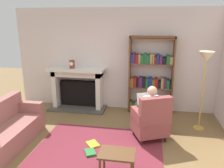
{
  "coord_description": "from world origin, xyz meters",
  "views": [
    {
      "loc": [
        0.91,
        -3.43,
        2.38
      ],
      "look_at": [
        0.1,
        1.2,
        1.05
      ],
      "focal_mm": 36.31,
      "sensor_mm": 36.0,
      "label": 1
    }
  ],
  "objects_px": {
    "seated_reader": "(149,109)",
    "floor_lamp": "(206,64)",
    "side_table": "(117,156)",
    "sofa_floral": "(5,131)",
    "armchair_reading": "(151,120)",
    "fireplace": "(78,87)",
    "bookshelf": "(150,77)",
    "mantel_clock": "(72,64)"
  },
  "relations": [
    {
      "from": "mantel_clock",
      "to": "armchair_reading",
      "type": "distance_m",
      "value": 2.64
    },
    {
      "from": "fireplace",
      "to": "seated_reader",
      "type": "height_order",
      "value": "fireplace"
    },
    {
      "from": "fireplace",
      "to": "mantel_clock",
      "type": "relative_size",
      "value": 7.07
    },
    {
      "from": "side_table",
      "to": "sofa_floral",
      "type": "bearing_deg",
      "value": 166.61
    },
    {
      "from": "fireplace",
      "to": "floor_lamp",
      "type": "xyz_separation_m",
      "value": [
        3.08,
        -0.79,
        0.89
      ]
    },
    {
      "from": "fireplace",
      "to": "bookshelf",
      "type": "relative_size",
      "value": 0.77
    },
    {
      "from": "seated_reader",
      "to": "floor_lamp",
      "type": "relative_size",
      "value": 0.65
    },
    {
      "from": "seated_reader",
      "to": "sofa_floral",
      "type": "relative_size",
      "value": 0.67
    },
    {
      "from": "seated_reader",
      "to": "armchair_reading",
      "type": "bearing_deg",
      "value": 90.0
    },
    {
      "from": "bookshelf",
      "to": "floor_lamp",
      "type": "relative_size",
      "value": 1.14
    },
    {
      "from": "fireplace",
      "to": "sofa_floral",
      "type": "height_order",
      "value": "fireplace"
    },
    {
      "from": "mantel_clock",
      "to": "bookshelf",
      "type": "bearing_deg",
      "value": 3.75
    },
    {
      "from": "floor_lamp",
      "to": "seated_reader",
      "type": "bearing_deg",
      "value": -153.69
    },
    {
      "from": "armchair_reading",
      "to": "seated_reader",
      "type": "xyz_separation_m",
      "value": [
        -0.05,
        0.11,
        0.2
      ]
    },
    {
      "from": "fireplace",
      "to": "seated_reader",
      "type": "xyz_separation_m",
      "value": [
        1.96,
        -1.34,
        0.02
      ]
    },
    {
      "from": "bookshelf",
      "to": "seated_reader",
      "type": "bearing_deg",
      "value": -89.79
    },
    {
      "from": "sofa_floral",
      "to": "side_table",
      "type": "distance_m",
      "value": 2.35
    },
    {
      "from": "fireplace",
      "to": "side_table",
      "type": "bearing_deg",
      "value": -61.11
    },
    {
      "from": "seated_reader",
      "to": "floor_lamp",
      "type": "height_order",
      "value": "floor_lamp"
    },
    {
      "from": "bookshelf",
      "to": "seated_reader",
      "type": "relative_size",
      "value": 1.76
    },
    {
      "from": "sofa_floral",
      "to": "side_table",
      "type": "relative_size",
      "value": 3.04
    },
    {
      "from": "armchair_reading",
      "to": "seated_reader",
      "type": "relative_size",
      "value": 0.85
    },
    {
      "from": "bookshelf",
      "to": "side_table",
      "type": "bearing_deg",
      "value": -99.27
    },
    {
      "from": "sofa_floral",
      "to": "floor_lamp",
      "type": "xyz_separation_m",
      "value": [
        3.86,
        1.4,
        1.17
      ]
    },
    {
      "from": "armchair_reading",
      "to": "side_table",
      "type": "distance_m",
      "value": 1.38
    },
    {
      "from": "fireplace",
      "to": "side_table",
      "type": "distance_m",
      "value": 3.13
    },
    {
      "from": "fireplace",
      "to": "floor_lamp",
      "type": "bearing_deg",
      "value": -14.34
    },
    {
      "from": "bookshelf",
      "to": "sofa_floral",
      "type": "relative_size",
      "value": 1.18
    },
    {
      "from": "mantel_clock",
      "to": "armchair_reading",
      "type": "bearing_deg",
      "value": -32.49
    },
    {
      "from": "fireplace",
      "to": "bookshelf",
      "type": "distance_m",
      "value": 1.99
    },
    {
      "from": "mantel_clock",
      "to": "side_table",
      "type": "bearing_deg",
      "value": -58.47
    },
    {
      "from": "floor_lamp",
      "to": "bookshelf",
      "type": "bearing_deg",
      "value": 143.87
    },
    {
      "from": "bookshelf",
      "to": "sofa_floral",
      "type": "xyz_separation_m",
      "value": [
        -2.73,
        -2.22,
        -0.63
      ]
    },
    {
      "from": "mantel_clock",
      "to": "floor_lamp",
      "type": "xyz_separation_m",
      "value": [
        3.19,
        -0.69,
        0.24
      ]
    },
    {
      "from": "mantel_clock",
      "to": "floor_lamp",
      "type": "distance_m",
      "value": 3.27
    },
    {
      "from": "side_table",
      "to": "floor_lamp",
      "type": "distance_m",
      "value": 2.74
    },
    {
      "from": "fireplace",
      "to": "side_table",
      "type": "height_order",
      "value": "fireplace"
    },
    {
      "from": "bookshelf",
      "to": "sofa_floral",
      "type": "distance_m",
      "value": 3.58
    },
    {
      "from": "mantel_clock",
      "to": "bookshelf",
      "type": "xyz_separation_m",
      "value": [
        2.06,
        0.14,
        -0.31
      ]
    },
    {
      "from": "sofa_floral",
      "to": "floor_lamp",
      "type": "bearing_deg",
      "value": -70.25
    },
    {
      "from": "armchair_reading",
      "to": "seated_reader",
      "type": "bearing_deg",
      "value": -90.0
    },
    {
      "from": "mantel_clock",
      "to": "side_table",
      "type": "height_order",
      "value": "mantel_clock"
    }
  ]
}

